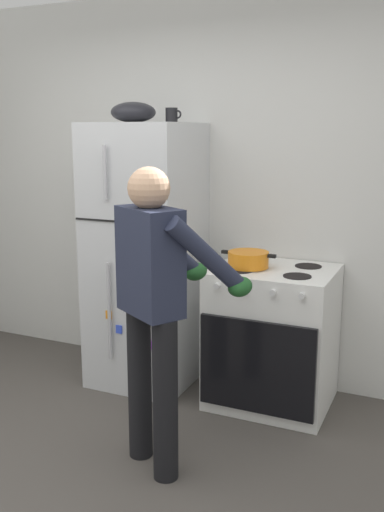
{
  "coord_description": "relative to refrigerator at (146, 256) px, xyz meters",
  "views": [
    {
      "loc": [
        1.53,
        -1.91,
        1.77
      ],
      "look_at": [
        0.08,
        1.32,
        1.0
      ],
      "focal_mm": 40.67,
      "sensor_mm": 36.0,
      "label": 1
    }
  ],
  "objects": [
    {
      "name": "red_pot",
      "position": [
        0.77,
        -0.05,
        0.06
      ],
      "size": [
        0.36,
        0.26,
        0.1
      ],
      "color": "orange",
      "rests_on": "stove_range"
    },
    {
      "name": "stove_range",
      "position": [
        0.93,
        -0.01,
        -0.46
      ],
      "size": [
        0.76,
        0.67,
        0.92
      ],
      "color": "white",
      "rests_on": "ground"
    },
    {
      "name": "coffee_mug",
      "position": [
        0.18,
        0.05,
        0.96
      ],
      "size": [
        0.11,
        0.08,
        0.1
      ],
      "color": "black",
      "rests_on": "refrigerator"
    },
    {
      "name": "kitchen_wall_back",
      "position": [
        0.38,
        0.38,
        0.44
      ],
      "size": [
        6.0,
        0.1,
        2.7
      ],
      "primitive_type": "cube",
      "color": "silver",
      "rests_on": "ground"
    },
    {
      "name": "person_cook",
      "position": [
        0.59,
        -0.96,
        0.05
      ],
      "size": [
        0.67,
        0.73,
        1.6
      ],
      "color": "black",
      "rests_on": "ground"
    },
    {
      "name": "mixing_bowl",
      "position": [
        -0.08,
        0.0,
        0.98
      ],
      "size": [
        0.3,
        0.3,
        0.14
      ],
      "primitive_type": "ellipsoid",
      "color": "black",
      "rests_on": "refrigerator"
    },
    {
      "name": "refrigerator",
      "position": [
        0.0,
        0.0,
        0.0
      ],
      "size": [
        0.68,
        0.72,
        1.82
      ],
      "color": "silver",
      "rests_on": "ground"
    }
  ]
}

